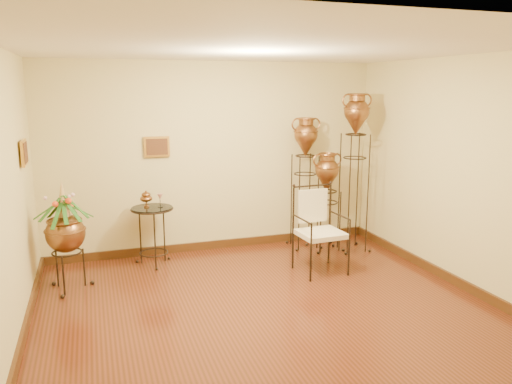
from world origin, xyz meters
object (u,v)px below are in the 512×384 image
object	(u,v)px
amphora_tall	(354,171)
planter_urn	(65,229)
armchair	(321,230)
amphora_mid	(305,182)
side_table	(153,235)

from	to	relation	value
amphora_tall	planter_urn	bearing A→B (deg)	-176.02
amphora_tall	armchair	bearing A→B (deg)	-140.65
amphora_mid	planter_urn	size ratio (longest dim) A/B	1.47
amphora_tall	amphora_mid	size ratio (longest dim) A/B	1.18
amphora_tall	planter_urn	distance (m)	4.07
amphora_mid	armchair	world-z (taller)	amphora_mid
amphora_mid	armchair	bearing A→B (deg)	-102.55
armchair	side_table	size ratio (longest dim) A/B	1.12
armchair	side_table	distance (m)	2.31
planter_urn	armchair	distance (m)	3.21
planter_urn	armchair	xyz separation A→B (m)	(3.17, -0.43, -0.19)
amphora_mid	armchair	distance (m)	1.20
armchair	side_table	xyz separation A→B (m)	(-2.07, 1.00, -0.15)
amphora_tall	side_table	bearing A→B (deg)	174.41
amphora_mid	side_table	distance (m)	2.39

